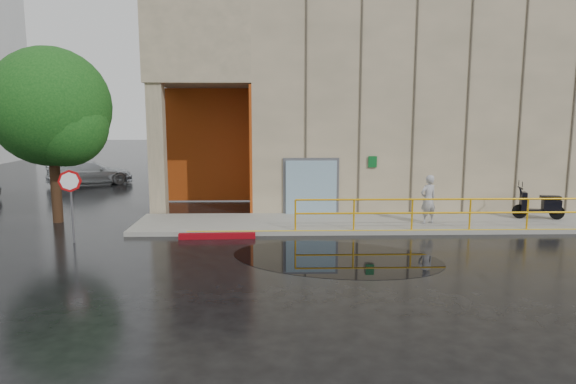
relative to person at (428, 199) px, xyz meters
name	(u,v)px	position (x,y,z in m)	size (l,w,h in m)	color
ground	(319,263)	(-4.08, -4.06, -0.99)	(120.00, 120.00, 0.00)	black
sidewalk	(421,223)	(-0.08, 0.44, -0.92)	(20.00, 3.00, 0.15)	gray
building	(409,106)	(1.02, 6.93, 3.21)	(20.00, 10.17, 8.00)	gray
guardrail	(441,213)	(0.17, -0.91, -0.31)	(9.56, 0.06, 1.03)	#DE9E0B
person	(428,199)	(0.00, 0.00, 0.00)	(0.61, 0.40, 1.68)	#A2A2A6
scooter	(540,197)	(4.21, 0.64, -0.06)	(1.80, 0.87, 1.36)	black
stop_sign	(70,189)	(-11.38, -1.78, 0.67)	(0.64, 0.28, 2.24)	slate
red_curb	(217,236)	(-7.06, -1.38, -0.90)	(2.40, 0.18, 0.18)	maroon
puddle	(336,258)	(-3.59, -3.63, -0.99)	(5.77, 3.55, 0.01)	black
car_c	(90,173)	(-15.34, 10.91, -0.34)	(1.81, 4.45, 1.29)	silver
tree_near	(54,112)	(-12.94, 1.17, 2.97)	(4.15, 4.15, 6.20)	black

